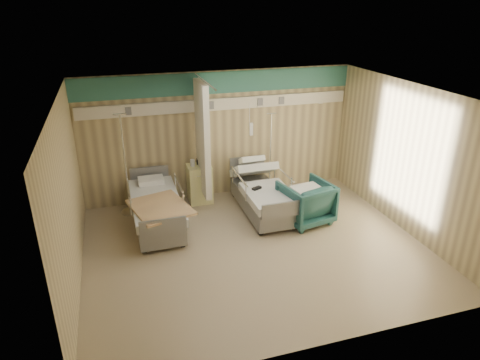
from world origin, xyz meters
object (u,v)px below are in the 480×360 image
Objects in this scene: iv_stand_right at (270,177)px; iv_stand_left at (129,194)px; bed_left at (157,213)px; visitor_armchair at (306,202)px; bed_right at (263,198)px; bedside_cabinet at (200,184)px.

iv_stand_right is 3.18m from iv_stand_left.
bed_left is 0.94m from iv_stand_left.
iv_stand_left reaches higher than visitor_armchair.
visitor_armchair is at bearing -83.10° from iv_stand_right.
iv_stand_right is (0.50, 0.91, 0.07)m from bed_right.
bedside_cabinet is 0.91× the size of visitor_armchair.
bedside_cabinet reaches higher than bed_right.
iv_stand_right is at bearing 0.48° from bedside_cabinet.
visitor_armchair is 3.66m from iv_stand_left.
bed_left is 2.31× the size of visitor_armchair.
iv_stand_left is at bearing 163.52° from bed_right.
iv_stand_left reaches higher than bed_right.
bed_right is 2.20m from bed_left.
bed_right is 1.46m from bedside_cabinet.
iv_stand_right reaches higher than bed_right.
bed_left is at bearing -161.30° from iv_stand_right.
iv_stand_left reaches higher than bedside_cabinet.
bedside_cabinet is at bearing 141.95° from bed_right.
bedside_cabinet is 2.39m from visitor_armchair.
visitor_armchair reaches higher than bedside_cabinet.
visitor_armchair is 0.50× the size of iv_stand_right.
bedside_cabinet reaches higher than bed_left.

